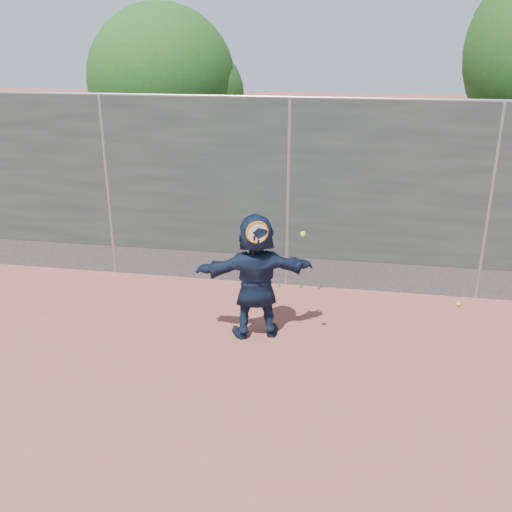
# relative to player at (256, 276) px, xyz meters

# --- Properties ---
(ground) EXTENTS (80.00, 80.00, 0.00)m
(ground) POSITION_rel_player_xyz_m (0.20, -1.74, -0.86)
(ground) COLOR #9E4C42
(ground) RESTS_ON ground
(player) EXTENTS (1.67, 0.97, 1.72)m
(player) POSITION_rel_player_xyz_m (0.00, 0.00, 0.00)
(player) COLOR #132036
(player) RESTS_ON ground
(ball_ground) EXTENTS (0.07, 0.07, 0.07)m
(ball_ground) POSITION_rel_player_xyz_m (2.88, 1.40, -0.83)
(ball_ground) COLOR #D7ED34
(ball_ground) RESTS_ON ground
(fence) EXTENTS (20.00, 0.06, 3.03)m
(fence) POSITION_rel_player_xyz_m (0.20, 1.76, 0.72)
(fence) COLOR #38423D
(fence) RESTS_ON ground
(swing_action) EXTENTS (0.76, 0.21, 0.51)m
(swing_action) POSITION_rel_player_xyz_m (0.11, -0.21, 0.67)
(swing_action) COLOR orange
(swing_action) RESTS_ON ground
(tree_left) EXTENTS (3.15, 3.00, 4.53)m
(tree_left) POSITION_rel_player_xyz_m (-2.65, 4.81, 2.08)
(tree_left) COLOR #382314
(tree_left) RESTS_ON ground
(weed_clump) EXTENTS (0.68, 0.07, 0.30)m
(weed_clump) POSITION_rel_player_xyz_m (0.49, 1.65, -0.73)
(weed_clump) COLOR #387226
(weed_clump) RESTS_ON ground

